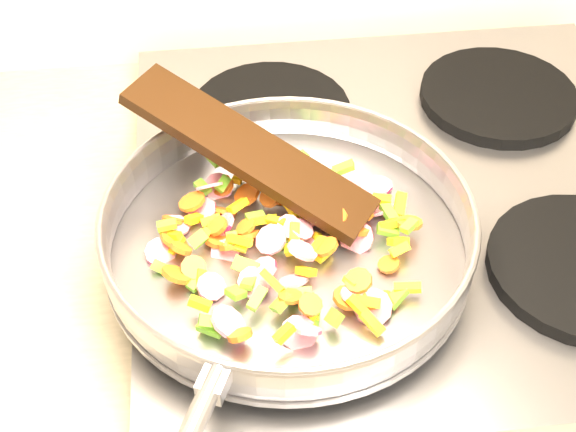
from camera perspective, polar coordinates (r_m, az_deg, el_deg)
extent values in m
cube|color=#939399|center=(0.90, 8.62, 1.10)|extent=(0.60, 0.60, 0.04)
cylinder|color=black|center=(0.76, 0.94, -5.50)|extent=(0.19, 0.19, 0.02)
cylinder|color=black|center=(0.97, -1.23, 7.37)|extent=(0.19, 0.19, 0.02)
cylinder|color=black|center=(1.02, 14.72, 8.26)|extent=(0.19, 0.19, 0.02)
cylinder|color=#9E9EA5|center=(0.79, 0.00, -2.30)|extent=(0.36, 0.36, 0.01)
torus|color=#9E9EA5|center=(0.77, 0.00, -0.94)|extent=(0.40, 0.40, 0.05)
torus|color=#9E9EA5|center=(0.75, 0.00, 0.21)|extent=(0.36, 0.36, 0.01)
cube|color=#9E9EA5|center=(0.65, -5.25, -11.65)|extent=(0.03, 0.04, 0.02)
cylinder|color=red|center=(0.73, 6.06, -6.47)|extent=(0.04, 0.04, 0.03)
cylinder|color=#D45C19|center=(0.71, 1.60, -6.32)|extent=(0.03, 0.03, 0.01)
cube|color=#65B027|center=(0.84, 3.07, 3.02)|extent=(0.01, 0.02, 0.01)
cylinder|color=red|center=(0.82, 4.99, 0.59)|extent=(0.04, 0.05, 0.02)
cylinder|color=#D45C19|center=(0.82, -4.49, 0.37)|extent=(0.03, 0.03, 0.02)
cube|color=yellow|center=(0.77, 0.46, -2.34)|extent=(0.02, 0.01, 0.01)
cube|color=#65B027|center=(0.84, -0.24, 3.59)|extent=(0.02, 0.02, 0.01)
cube|color=yellow|center=(0.76, -3.44, -1.74)|extent=(0.03, 0.02, 0.01)
cylinder|color=#D45C19|center=(0.74, 7.29, -5.86)|extent=(0.02, 0.02, 0.02)
cube|color=#65B027|center=(0.72, -2.23, -5.88)|extent=(0.02, 0.03, 0.01)
cylinder|color=red|center=(0.82, 6.51, 0.52)|extent=(0.04, 0.04, 0.02)
cylinder|color=#D45C19|center=(0.84, -4.69, 2.19)|extent=(0.03, 0.03, 0.02)
cylinder|color=#D45C19|center=(0.78, 5.08, -0.91)|extent=(0.02, 0.02, 0.01)
cube|color=yellow|center=(0.84, -3.45, 2.85)|extent=(0.02, 0.02, 0.01)
cylinder|color=red|center=(0.80, 1.95, 0.25)|extent=(0.04, 0.05, 0.03)
cube|color=yellow|center=(0.77, 7.94, -2.37)|extent=(0.02, 0.02, 0.01)
cube|color=yellow|center=(0.82, 6.67, 1.18)|extent=(0.02, 0.02, 0.01)
cube|color=yellow|center=(0.69, -0.28, -8.34)|extent=(0.02, 0.02, 0.01)
cylinder|color=red|center=(0.79, 4.89, -1.54)|extent=(0.04, 0.04, 0.03)
cube|color=yellow|center=(0.80, 0.69, -0.33)|extent=(0.02, 0.01, 0.02)
cylinder|color=red|center=(0.71, -4.28, -7.52)|extent=(0.04, 0.05, 0.03)
cube|color=#65B027|center=(0.73, -3.74, -5.47)|extent=(0.02, 0.02, 0.01)
cylinder|color=#D45C19|center=(0.79, -5.02, -1.59)|extent=(0.03, 0.03, 0.01)
cylinder|color=#D45C19|center=(0.79, -2.97, -1.39)|extent=(0.04, 0.03, 0.03)
cylinder|color=#D45C19|center=(0.75, -6.73, -3.67)|extent=(0.03, 0.02, 0.01)
cylinder|color=red|center=(0.75, -1.87, -3.85)|extent=(0.03, 0.03, 0.02)
cylinder|color=#D45C19|center=(0.78, 3.50, -0.19)|extent=(0.03, 0.03, 0.02)
cube|color=#65B027|center=(0.77, -9.09, -3.62)|extent=(0.02, 0.02, 0.02)
cube|color=yellow|center=(0.79, -8.30, -1.36)|extent=(0.02, 0.02, 0.02)
cylinder|color=red|center=(0.74, -5.48, -5.02)|extent=(0.03, 0.03, 0.02)
cube|color=yellow|center=(0.79, 4.11, 0.76)|extent=(0.03, 0.02, 0.02)
cylinder|color=red|center=(0.78, 0.07, -0.75)|extent=(0.03, 0.02, 0.02)
cylinder|color=red|center=(0.85, 6.30, 2.15)|extent=(0.05, 0.05, 0.01)
cube|color=#65B027|center=(0.85, 0.64, 2.85)|extent=(0.02, 0.02, 0.01)
cube|color=yellow|center=(0.80, -6.71, -0.20)|extent=(0.02, 0.02, 0.02)
cube|color=yellow|center=(0.78, -6.14, -1.46)|extent=(0.02, 0.02, 0.01)
cube|color=#65B027|center=(0.79, -8.61, -0.64)|extent=(0.02, 0.01, 0.01)
cube|color=yellow|center=(0.71, 6.00, -7.56)|extent=(0.02, 0.03, 0.02)
cylinder|color=red|center=(0.74, -2.46, -4.75)|extent=(0.04, 0.04, 0.02)
cube|color=#65B027|center=(0.75, -3.04, -3.58)|extent=(0.03, 0.02, 0.01)
cylinder|color=red|center=(0.73, 4.71, -5.76)|extent=(0.03, 0.04, 0.02)
cube|color=yellow|center=(0.78, 2.42, -1.78)|extent=(0.02, 0.02, 0.01)
cube|color=yellow|center=(0.77, -3.68, -2.04)|extent=(0.02, 0.02, 0.01)
cube|color=#65B027|center=(0.84, 3.46, 2.12)|extent=(0.02, 0.02, 0.02)
cylinder|color=#D45C19|center=(0.81, -1.21, 1.42)|extent=(0.03, 0.04, 0.02)
cube|color=#65B027|center=(0.82, -4.67, 2.31)|extent=(0.02, 0.02, 0.01)
cube|color=#65B027|center=(0.72, -0.46, -6.18)|extent=(0.02, 0.02, 0.02)
cube|color=yellow|center=(0.75, 1.28, -3.96)|extent=(0.02, 0.02, 0.02)
cylinder|color=red|center=(0.84, -2.65, 3.57)|extent=(0.03, 0.04, 0.03)
cube|color=#65B027|center=(0.72, 1.70, -7.36)|extent=(0.02, 0.02, 0.01)
cube|color=#65B027|center=(0.81, 7.19, 0.23)|extent=(0.02, 0.02, 0.01)
cylinder|color=#D45C19|center=(0.76, 2.76, -2.19)|extent=(0.02, 0.03, 0.02)
cube|color=yellow|center=(0.77, 2.52, -2.65)|extent=(0.02, 0.02, 0.01)
cylinder|color=red|center=(0.80, 1.18, -0.16)|extent=(0.04, 0.04, 0.01)
cube|color=yellow|center=(0.79, -1.61, -0.27)|extent=(0.02, 0.01, 0.02)
cube|color=#65B027|center=(0.74, 7.71, -5.74)|extent=(0.03, 0.02, 0.02)
cube|color=yellow|center=(0.84, -1.02, 2.93)|extent=(0.03, 0.02, 0.02)
cylinder|color=red|center=(0.81, -0.32, 2.04)|extent=(0.03, 0.03, 0.02)
cube|color=#65B027|center=(0.81, 1.85, 1.40)|extent=(0.03, 0.03, 0.01)
cylinder|color=#D45C19|center=(0.84, -1.41, 2.70)|extent=(0.03, 0.03, 0.02)
cube|color=yellow|center=(0.79, 7.44, -0.55)|extent=(0.03, 0.01, 0.01)
cylinder|color=red|center=(0.85, -1.52, 4.12)|extent=(0.04, 0.04, 0.02)
cylinder|color=red|center=(0.84, -4.98, 2.06)|extent=(0.04, 0.03, 0.03)
cylinder|color=red|center=(0.70, 1.42, -8.11)|extent=(0.03, 0.03, 0.02)
cube|color=#65B027|center=(0.78, 8.61, -0.69)|extent=(0.02, 0.02, 0.01)
cylinder|color=#D45C19|center=(0.79, -8.10, -1.76)|extent=(0.03, 0.04, 0.03)
cube|color=#65B027|center=(0.71, 3.31, -7.24)|extent=(0.02, 0.02, 0.02)
cylinder|color=#D45C19|center=(0.73, 5.98, -5.98)|extent=(0.02, 0.02, 0.02)
cylinder|color=#D45C19|center=(0.77, -7.61, -2.28)|extent=(0.02, 0.02, 0.02)
cube|color=yellow|center=(0.84, -3.60, 3.42)|extent=(0.02, 0.02, 0.02)
cylinder|color=#D45C19|center=(0.73, 5.03, -4.60)|extent=(0.03, 0.04, 0.02)
cube|color=yellow|center=(0.76, 2.14, -2.18)|extent=(0.02, 0.02, 0.01)
cube|color=yellow|center=(0.72, 1.64, -6.57)|extent=(0.01, 0.03, 0.02)
cube|color=yellow|center=(0.73, 1.50, -6.39)|extent=(0.01, 0.03, 0.01)
cube|color=#65B027|center=(0.79, -2.33, -0.06)|extent=(0.02, 0.02, 0.01)
cylinder|color=#D45C19|center=(0.79, -3.01, -0.77)|extent=(0.02, 0.02, 0.01)
cylinder|color=red|center=(0.78, 2.08, -2.17)|extent=(0.04, 0.04, 0.02)
cylinder|color=#D45C19|center=(0.70, -3.44, -8.45)|extent=(0.03, 0.03, 0.02)
cube|color=yellow|center=(0.78, -0.86, -0.38)|extent=(0.02, 0.02, 0.01)
cube|color=yellow|center=(0.74, 5.35, -5.65)|extent=(0.03, 0.02, 0.02)
cube|color=yellow|center=(0.79, -7.96, -2.07)|extent=(0.02, 0.02, 0.01)
cylinder|color=red|center=(0.78, -9.06, -2.59)|extent=(0.04, 0.04, 0.02)
cylinder|color=#D45C19|center=(0.72, 0.18, -5.74)|extent=(0.03, 0.03, 0.01)
cylinder|color=#D45C19|center=(0.81, -6.84, 1.03)|extent=(0.04, 0.04, 0.02)
cylinder|color=#D45C19|center=(0.86, 1.43, 3.49)|extent=(0.03, 0.03, 0.02)
cylinder|color=red|center=(0.82, -5.62, 2.12)|extent=(0.04, 0.03, 0.03)
cylinder|color=red|center=(0.82, -6.15, 0.38)|extent=(0.03, 0.03, 0.02)
cube|color=#65B027|center=(0.77, -6.39, -1.64)|extent=(0.02, 0.02, 0.02)
cube|color=yellow|center=(0.77, 0.44, -1.33)|extent=(0.01, 0.02, 0.02)
cylinder|color=red|center=(0.86, 0.87, 3.31)|extent=(0.04, 0.03, 0.03)
cylinder|color=red|center=(0.86, 2.29, 3.15)|extent=(0.04, 0.04, 0.03)
cube|color=yellow|center=(0.81, 3.11, 1.65)|extent=(0.02, 0.02, 0.02)
cube|color=yellow|center=(0.80, -3.61, 0.74)|extent=(0.02, 0.02, 0.01)
cylinder|color=red|center=(0.80, -8.04, -0.70)|extent=(0.04, 0.04, 0.01)
cylinder|color=#D45C19|center=(0.81, -8.18, -0.26)|extent=(0.03, 0.02, 0.02)
cylinder|color=#D45C19|center=(0.83, -0.44, 1.51)|extent=(0.03, 0.03, 0.02)
cube|color=yellow|center=(0.71, 4.94, -6.38)|extent=(0.02, 0.02, 0.01)
cube|color=yellow|center=(0.72, -6.29, -6.21)|extent=(0.02, 0.02, 0.02)
cylinder|color=red|center=(0.76, -1.23, -1.68)|extent=(0.04, 0.04, 0.03)
cylinder|color=#D45C19|center=(0.80, 4.27, 0.02)|extent=(0.03, 0.04, 0.02)
cylinder|color=red|center=(0.80, -4.68, -0.70)|extent=(0.03, 0.04, 0.03)
cube|color=yellow|center=(0.72, -1.15, -4.64)|extent=(0.02, 0.03, 0.02)
cube|color=#65B027|center=(0.78, 2.25, -0.27)|extent=(0.02, 0.02, 0.02)
cube|color=yellow|center=(0.79, 0.23, 0.65)|extent=(0.02, 0.02, 0.01)
cube|color=#65B027|center=(0.84, -5.16, 4.10)|extent=(0.02, 0.02, 0.01)
cylinder|color=red|center=(0.75, 1.03, -2.46)|extent=(0.04, 0.04, 0.02)
cube|color=#65B027|center=(0.79, 7.11, -1.03)|extent=(0.02, 0.01, 0.01)
cube|color=#65B027|center=(0.84, 3.96, 3.43)|extent=(0.02, 0.02, 0.02)
cube|color=#65B027|center=(0.87, 0.91, 4.21)|extent=(0.02, 0.03, 0.02)
cube|color=#65B027|center=(0.73, 0.83, -5.62)|extent=(0.02, 0.02, 0.01)
cylinder|color=#D45C19|center=(0.78, -5.06, -0.72)|extent=(0.03, 0.03, 0.02)
cylinder|color=red|center=(0.74, 0.38, -4.64)|extent=(0.04, 0.04, 0.02)
cube|color=yellow|center=(0.77, 7.84, -1.79)|extent=(0.02, 0.02, 0.02)
cube|color=yellow|center=(0.82, 7.97, 0.82)|extent=(0.02, 0.03, 0.02)
cube|color=#65B027|center=(0.71, -5.52, -7.92)|extent=(0.03, 0.02, 0.01)
cube|color=#65B027|center=(0.83, 0.33, 2.44)|extent=(0.02, 0.03, 0.01)
cylinder|color=red|center=(0.78, -4.49, -2.69)|extent=(0.03, 0.03, 0.02)
cube|color=#65B027|center=(0.75, -6.46, -4.57)|extent=(0.02, 0.02, 0.01)
cube|color=#65B027|center=(0.83, 2.82, 1.79)|extent=(0.02, 0.02, 0.01)
cube|color=yellow|center=(0.75, -6.27, -4.53)|extent=(0.01, 0.02, 0.02)
cylinder|color=red|center=(0.81, 3.79, 2.14)|extent=(0.03, 0.03, 0.02)
cube|color=#65B027|center=(0.70, -5.71, -7.43)|extent=(0.02, 0.01, 0.02)
cylinder|color=red|center=(0.78, 0.98, -0.97)|extent=(0.03, 0.03, 0.02)
cylinder|color=#D45C19|center=(0.83, -2.94, 1.54)|extent=(0.03, 0.03, 0.02)
cube|color=yellow|center=(0.80, -5.49, -0.31)|extent=(0.02, 0.01, 0.01)
cube|color=#65B027|center=(0.74, -2.80, -4.68)|extent=(0.02, 0.03, 0.01)
cylinder|color=#D45C19|center=(0.77, 7.18, -3.42)|extent=(0.03, 0.03, 0.01)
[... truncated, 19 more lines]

